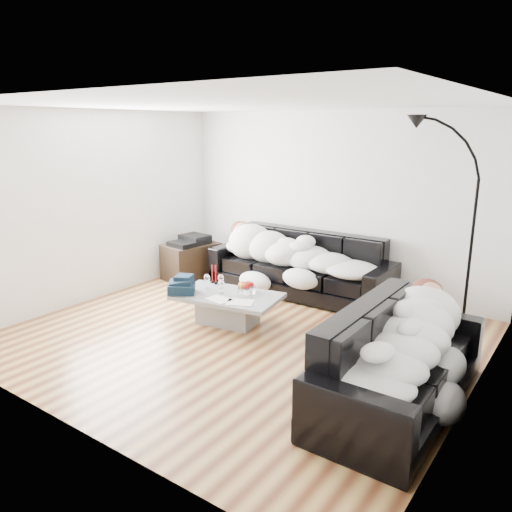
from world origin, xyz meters
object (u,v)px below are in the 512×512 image
Objects in this scene: sofa_right at (401,358)px; floor_lamp at (472,239)px; sleeper_back at (298,251)px; fruit_bowl at (247,287)px; coffee_table at (228,309)px; wine_glass_a at (221,281)px; wine_glass_c at (221,287)px; sofa_back at (300,264)px; av_cabinet at (191,261)px; candle_right at (216,275)px; sleeper_right at (403,336)px; shoes at (409,359)px; candle_left at (212,274)px; wine_glass_b at (207,282)px; stereo at (191,240)px.

sofa_right is 2.26m from floor_lamp.
fruit_bowl is at bearing -89.37° from sleeper_back.
floor_lamp is (2.41, 1.57, 0.92)m from coffee_table.
wine_glass_a reaches higher than wine_glass_c.
sofa_back is 2.11× the size of coffee_table.
sofa_right is 2.58× the size of av_cabinet.
fruit_bowl is 0.31m from wine_glass_c.
floor_lamp is at bearing 25.35° from candle_right.
fruit_bowl is at bearing 70.71° from sofa_right.
sofa_right is 0.21m from sleeper_right.
sleeper_right is 2.20m from floor_lamp.
coffee_table is (-2.38, 0.59, -0.24)m from sofa_right.
sleeper_right is at bearing -19.29° from fruit_bowl.
floor_lamp reaches higher than wine_glass_c.
shoes is at bearing -31.90° from sofa_back.
wine_glass_a reaches higher than fruit_bowl.
fruit_bowl is at bearing 52.82° from coffee_table.
sleeper_back is 1.54m from coffee_table.
sleeper_right is at bearing -16.59° from candle_left.
sofa_right reaches higher than wine_glass_c.
candle_left is (-0.11, 0.23, 0.03)m from wine_glass_b.
sleeper_back is 1.03× the size of floor_lamp.
wine_glass_c is at bearing -98.27° from sofa_back.
sleeper_back is at bearing -154.64° from floor_lamp.
sofa_right is at bearing -42.32° from sleeper_back.
wine_glass_c is at bearing -139.20° from fruit_bowl.
fruit_bowl is at bearing 70.71° from sleeper_right.
candle_right is at bearing -22.39° from av_cabinet.
floor_lamp is (0.03, 2.16, 0.67)m from sofa_right.
wine_glass_c is at bearing -7.62° from wine_glass_b.
av_cabinet is 0.35m from stereo.
sofa_back is at bearing 67.77° from candle_right.
sleeper_back is at bearing 74.76° from wine_glass_a.
wine_glass_c is (-2.47, 0.58, 0.03)m from sofa_right.
wine_glass_c is at bearing -23.26° from av_cabinet.
coffee_table is at bearing -4.60° from wine_glass_b.
wine_glass_b is 0.75× the size of candle_right.
sleeper_back is 3.04m from sleeper_right.
sofa_back reaches higher than shoes.
sleeper_back reaches higher than sleeper_right.
sofa_back is 1.83m from av_cabinet.
coffee_table is 7.40× the size of wine_glass_c.
coffee_table is 0.61m from candle_left.
wine_glass_a is 0.21m from wine_glass_c.
candle_right is 0.11× the size of floor_lamp.
floor_lamp is (4.06, 0.43, 0.82)m from av_cabinet.
wine_glass_a is 0.74× the size of candle_left.
wine_glass_c is 0.21× the size of av_cabinet.
wine_glass_a is at bearing -104.70° from sofa_back.
fruit_bowl is 0.53× the size of stereo.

